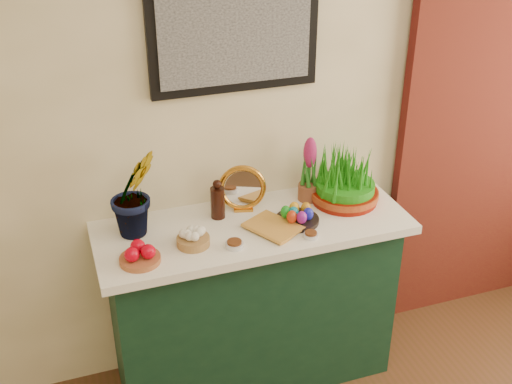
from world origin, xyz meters
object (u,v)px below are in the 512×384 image
at_px(sideboard, 253,305).
at_px(mirror, 242,189).
at_px(wheatgrass_sabzeh, 346,179).
at_px(book, 260,234).
at_px(hyacinth_green, 133,180).

xyz_separation_m(sideboard, mirror, (-0.00, 0.13, 0.57)).
height_order(sideboard, mirror, mirror).
bearing_deg(mirror, wheatgrass_sabzeh, -10.01).
relative_size(sideboard, mirror, 5.82).
bearing_deg(mirror, sideboard, -88.50).
relative_size(sideboard, book, 5.76).
bearing_deg(book, sideboard, 56.97).
distance_m(sideboard, book, 0.50).
bearing_deg(wheatgrass_sabzeh, book, -160.05).
relative_size(mirror, wheatgrass_sabzeh, 0.70).
height_order(mirror, book, mirror).
height_order(hyacinth_green, mirror, hyacinth_green).
bearing_deg(wheatgrass_sabzeh, sideboard, -174.40).
bearing_deg(sideboard, hyacinth_green, 170.29).
bearing_deg(hyacinth_green, wheatgrass_sabzeh, -20.08).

